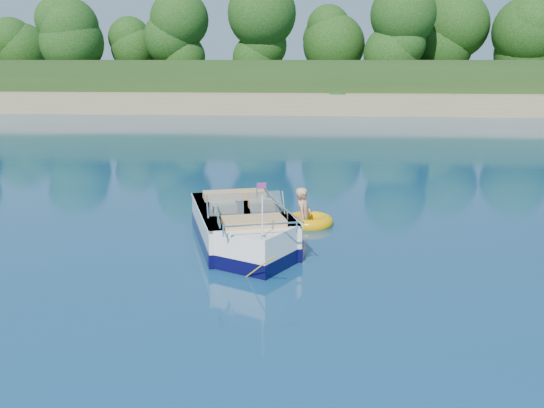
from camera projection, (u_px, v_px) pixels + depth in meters
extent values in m
plane|color=#0B284E|center=(318.00, 281.00, 11.27)|extent=(160.00, 160.00, 0.00)
cube|color=#8C7151|center=(325.00, 105.00, 47.97)|extent=(170.00, 8.00, 2.00)
cube|color=#1F3816|center=(325.00, 85.00, 74.02)|extent=(170.00, 56.00, 6.00)
cylinder|color=black|center=(113.00, 71.00, 51.33)|extent=(0.44, 0.44, 3.20)
sphere|color=black|center=(110.00, 34.00, 50.62)|extent=(5.28, 5.28, 5.28)
cylinder|color=black|center=(326.00, 68.00, 51.20)|extent=(0.44, 0.44, 3.60)
sphere|color=black|center=(326.00, 26.00, 50.41)|extent=(5.94, 5.94, 5.94)
cube|color=white|center=(241.00, 229.00, 13.71)|extent=(2.86, 3.95, 0.99)
cube|color=white|center=(255.00, 251.00, 12.12)|extent=(1.79, 1.79, 0.99)
cube|color=black|center=(241.00, 234.00, 13.74)|extent=(2.90, 3.99, 0.28)
cube|color=black|center=(255.00, 257.00, 12.15)|extent=(1.83, 1.83, 0.28)
cube|color=tan|center=(239.00, 214.00, 13.92)|extent=(2.18, 2.82, 0.09)
cube|color=white|center=(241.00, 209.00, 13.60)|extent=(2.90, 3.96, 0.06)
cube|color=black|center=(228.00, 207.00, 15.55)|extent=(0.59, 0.47, 0.85)
cube|color=#8C9EA5|center=(226.00, 205.00, 12.83)|extent=(0.76, 0.37, 0.46)
cube|color=#8C9EA5|center=(265.00, 203.00, 13.01)|extent=(0.77, 0.54, 0.46)
cube|color=tan|center=(224.00, 211.00, 13.29)|extent=(0.65, 0.65, 0.38)
cube|color=tan|center=(261.00, 209.00, 13.46)|extent=(0.65, 0.65, 0.38)
cube|color=tan|center=(234.00, 198.00, 14.49)|extent=(1.55, 0.93, 0.36)
cube|color=tan|center=(254.00, 226.00, 12.18)|extent=(1.39, 1.05, 0.32)
cylinder|color=white|center=(262.00, 217.00, 11.23)|extent=(0.03, 0.03, 0.80)
cube|color=red|center=(261.00, 186.00, 12.90)|extent=(0.20, 0.08, 0.13)
cube|color=silver|center=(263.00, 237.00, 11.27)|extent=(0.11, 0.08, 0.05)
cylinder|color=yellow|center=(259.00, 267.00, 11.04)|extent=(0.64, 0.82, 0.72)
torus|color=#F2A302|center=(309.00, 222.00, 15.11)|extent=(1.48, 1.48, 0.32)
torus|color=#BD2B09|center=(309.00, 221.00, 15.10)|extent=(1.22, 1.22, 0.11)
imported|color=tan|center=(304.00, 225.00, 15.12)|extent=(0.51, 0.89, 1.64)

